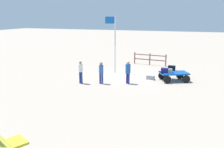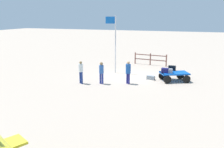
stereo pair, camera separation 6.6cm
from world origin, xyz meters
The scene contains 11 objects.
ground_plane centered at (0.00, 0.00, 0.00)m, with size 120.00×120.00×0.00m, color #B19F8D.
luggage_cart centered at (-3.48, 0.45, 0.50)m, with size 2.44×2.12×0.69m.
suitcase_olive centered at (-3.14, 0.75, 0.85)m, with size 0.54×0.42×0.32m.
suitcase_navy centered at (-2.82, 0.81, 0.87)m, with size 0.53×0.38×0.36m.
suitcase_tan centered at (-3.24, -0.20, 0.88)m, with size 0.57×0.32×0.38m.
suitcase_maroon centered at (-1.73, 0.60, 0.15)m, with size 0.66×0.41×0.31m.
worker_lead centered at (-0.38, 2.37, 1.01)m, with size 0.51×0.51×1.71m.
worker_trailing centered at (1.46, 3.06, 0.95)m, with size 0.41×0.41×1.64m.
worker_supervisor centered at (2.91, 3.51, 0.97)m, with size 0.43×0.43×1.69m.
flagpole centered at (1.77, -0.62, 2.94)m, with size 0.93×0.15×4.94m.
wooden_fence centered at (-0.54, -5.06, 0.68)m, with size 3.38×0.48×1.19m.
Camera 2 is at (-5.13, 18.74, 4.93)m, focal length 38.27 mm.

